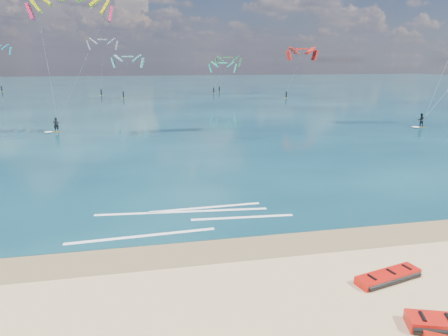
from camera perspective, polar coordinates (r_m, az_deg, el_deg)
The scene contains 8 objects.
ground at distance 53.19m, azimuth -8.43°, elevation 6.40°, with size 320.00×320.00×0.00m, color tan.
wet_sand_strip at distance 17.65m, azimuth -1.57°, elevation -11.68°, with size 320.00×2.40×0.01m, color olive.
sea at distance 116.83m, azimuth -10.22°, elevation 11.04°, with size 320.00×200.00×0.04m, color #092533.
packed_kite_left at distance 16.70m, azimuth 22.34°, elevation -14.61°, with size 2.87×1.00×0.36m, color red, non-canonical shape.
packed_kite_mid at distance 14.81m, azimuth 28.86°, elevation -19.51°, with size 2.38×1.19×0.43m, color red, non-canonical shape.
kitesurfer_main at distance 45.74m, azimuth -22.06°, elevation 13.97°, with size 10.33×7.01×15.35m.
shoreline_foam at distance 21.05m, azimuth -4.83°, elevation -7.02°, with size 11.29×3.64×0.01m.
distant_kites at distance 90.53m, azimuth -13.67°, elevation 12.90°, with size 72.20×40.93×12.22m.
Camera 1 is at (-2.63, -12.53, 7.98)m, focal length 32.00 mm.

